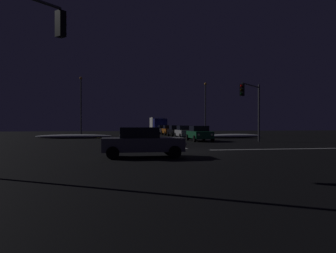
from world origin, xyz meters
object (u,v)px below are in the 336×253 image
(sedan_black, at_px, (176,131))
(sedan_white, at_px, (163,129))
(box_truck, at_px, (158,124))
(traffic_signal_sw, at_px, (17,46))
(sedan_green, at_px, (199,133))
(streetlamp_right_far, at_px, (205,105))
(sedan_gray_crossing, at_px, (142,142))
(streetlamp_left_far, at_px, (81,102))
(sedan_orange, at_px, (169,130))
(sedan_silver, at_px, (185,132))
(traffic_signal_ne, at_px, (252,101))

(sedan_black, relative_size, sedan_white, 1.00)
(box_truck, relative_size, traffic_signal_sw, 1.24)
(sedan_black, bearing_deg, sedan_green, -89.94)
(sedan_white, relative_size, streetlamp_right_far, 0.50)
(sedan_gray_crossing, bearing_deg, streetlamp_left_far, 100.64)
(sedan_white, bearing_deg, sedan_orange, -89.94)
(sedan_orange, bearing_deg, sedan_black, -90.48)
(sedan_green, relative_size, box_truck, 0.52)
(streetlamp_left_far, bearing_deg, sedan_silver, -43.24)
(sedan_green, bearing_deg, sedan_silver, 90.22)
(sedan_silver, xyz_separation_m, box_truck, (0.01, 24.48, 0.91))
(streetlamp_right_far, bearing_deg, traffic_signal_ne, -95.25)
(sedan_gray_crossing, relative_size, streetlamp_left_far, 0.48)
(traffic_signal_sw, bearing_deg, sedan_orange, 72.23)
(box_truck, bearing_deg, sedan_gray_crossing, -98.86)
(sedan_white, xyz_separation_m, traffic_signal_sw, (-12.06, -43.52, 3.74))
(sedan_gray_crossing, distance_m, streetlamp_right_far, 37.10)
(streetlamp_left_far, bearing_deg, box_truck, 40.66)
(sedan_orange, height_order, streetlamp_right_far, streetlamp_right_far)
(sedan_white, height_order, traffic_signal_sw, traffic_signal_sw)
(sedan_white, bearing_deg, sedan_green, -90.08)
(sedan_green, distance_m, traffic_signal_ne, 6.17)
(sedan_white, bearing_deg, traffic_signal_ne, -81.18)
(sedan_green, relative_size, sedan_white, 1.00)
(sedan_orange, bearing_deg, sedan_white, 90.06)
(sedan_green, xyz_separation_m, sedan_orange, (0.04, 18.19, 0.00))
(sedan_green, bearing_deg, sedan_white, 89.92)
(sedan_silver, height_order, traffic_signal_ne, traffic_signal_ne)
(sedan_silver, xyz_separation_m, sedan_white, (0.06, 17.45, 0.00))
(sedan_silver, relative_size, sedan_white, 1.00)
(sedan_gray_crossing, distance_m, traffic_signal_ne, 16.68)
(box_truck, distance_m, sedan_gray_crossing, 46.55)
(traffic_signal_sw, relative_size, streetlamp_left_far, 0.74)
(box_truck, xyz_separation_m, traffic_signal_sw, (-12.01, -50.55, 2.83))
(traffic_signal_sw, height_order, streetlamp_left_far, streetlamp_left_far)
(sedan_green, xyz_separation_m, traffic_signal_sw, (-12.03, -19.46, 3.74))
(sedan_silver, bearing_deg, sedan_black, 89.87)
(sedan_silver, distance_m, sedan_orange, 11.58)
(sedan_orange, relative_size, sedan_gray_crossing, 1.00)
(sedan_black, distance_m, traffic_signal_sw, 34.07)
(sedan_silver, relative_size, traffic_signal_sw, 0.65)
(sedan_orange, height_order, traffic_signal_ne, traffic_signal_ne)
(box_truck, xyz_separation_m, sedan_gray_crossing, (-7.17, -45.98, -0.91))
(box_truck, xyz_separation_m, streetlamp_left_far, (-13.61, -11.69, 3.52))
(sedan_black, xyz_separation_m, sedan_white, (0.04, 11.86, 0.00))
(streetlamp_right_far, relative_size, streetlamp_left_far, 0.95)
(sedan_orange, bearing_deg, sedan_gray_crossing, -102.31)
(sedan_orange, distance_m, streetlamp_right_far, 7.65)
(sedan_gray_crossing, bearing_deg, sedan_orange, 77.69)
(box_truck, xyz_separation_m, streetlamp_right_far, (6.35, -11.69, 3.28))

